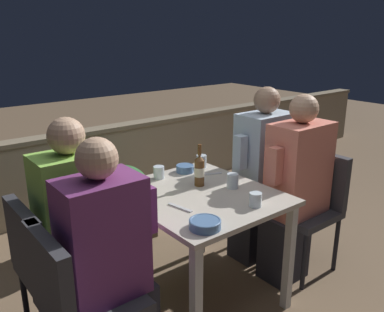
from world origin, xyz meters
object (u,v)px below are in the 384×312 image
chair_left_far (48,261)px  person_blue_shirt (260,174)px  chair_right_near (310,198)px  person_purple_stripe (111,261)px  person_coral_top (294,189)px  chair_left_near (74,295)px  chair_right_far (276,184)px  beer_bottle (199,170)px  person_green_blouse (81,230)px

chair_left_far → person_blue_shirt: (1.60, -0.02, 0.13)m
chair_left_far → chair_right_near: size_ratio=1.00×
chair_left_far → person_blue_shirt: person_blue_shirt is taller
person_purple_stripe → chair_right_near: (1.58, 0.00, -0.10)m
chair_right_near → person_coral_top: size_ratio=0.66×
chair_left_near → person_purple_stripe: 0.22m
chair_left_near → chair_right_far: size_ratio=1.00×
chair_left_far → beer_bottle: bearing=-4.1°
chair_left_far → beer_bottle: beer_bottle is taller
chair_right_far → person_blue_shirt: 0.23m
person_green_blouse → person_blue_shirt: person_blue_shirt is taller
person_purple_stripe → chair_right_near: person_purple_stripe is taller
chair_right_near → person_coral_top: bearing=-180.0°
person_purple_stripe → person_green_blouse: (0.01, 0.36, 0.02)m
chair_left_far → person_green_blouse: size_ratio=0.67×
person_purple_stripe → person_blue_shirt: 1.45m
chair_right_near → person_coral_top: 0.23m
person_blue_shirt → beer_bottle: person_blue_shirt is taller
person_coral_top → chair_right_far: (0.22, 0.33, -0.12)m
chair_right_far → person_green_blouse: bearing=179.1°
chair_left_near → person_blue_shirt: size_ratio=0.66×
chair_left_near → chair_right_near: 1.78m
chair_right_near → person_coral_top: (-0.19, -0.00, 0.12)m
person_coral_top → person_purple_stripe: bearing=-180.0°
person_purple_stripe → beer_bottle: size_ratio=4.59×
chair_left_far → person_coral_top: bearing=-12.8°
person_green_blouse → person_coral_top: size_ratio=0.98×
person_green_blouse → chair_right_near: person_green_blouse is taller
chair_left_far → person_green_blouse: 0.23m
person_purple_stripe → chair_left_far: person_purple_stripe is taller
person_coral_top → chair_left_near: bearing=-180.0°
person_purple_stripe → chair_left_far: (-0.19, 0.36, -0.10)m
chair_left_far → person_green_blouse: person_green_blouse is taller
person_purple_stripe → person_blue_shirt: (1.41, 0.33, 0.03)m
chair_right_far → chair_left_near: bearing=-169.5°
chair_left_far → person_green_blouse: bearing=0.0°
chair_left_far → chair_right_near: 1.80m
chair_right_far → person_blue_shirt: size_ratio=0.66×
person_coral_top → person_blue_shirt: bearing=85.9°
person_green_blouse → person_coral_top: bearing=-14.6°
beer_bottle → chair_right_near: bearing=-19.9°
chair_right_near → beer_bottle: beer_bottle is taller
chair_left_near → person_purple_stripe: bearing=-0.0°
chair_left_near → beer_bottle: bearing=16.4°
chair_left_near → person_purple_stripe: size_ratio=0.69×
chair_left_far → person_blue_shirt: size_ratio=0.66×
person_purple_stripe → chair_right_far: size_ratio=1.45×
chair_right_near → person_blue_shirt: (-0.17, 0.33, 0.13)m
chair_left_far → beer_bottle: size_ratio=3.16×
person_purple_stripe → chair_right_far: person_purple_stripe is taller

